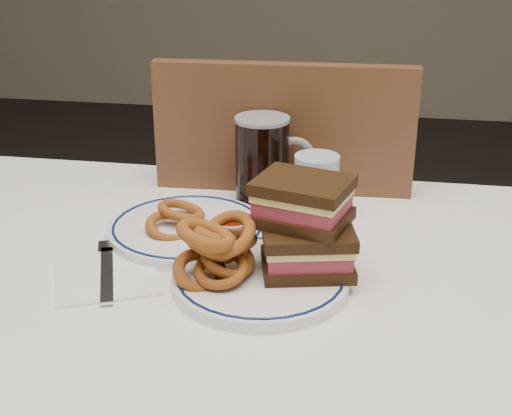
% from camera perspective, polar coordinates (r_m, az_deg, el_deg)
% --- Properties ---
extents(dining_table, '(1.27, 0.87, 0.75)m').
position_cam_1_polar(dining_table, '(1.03, -2.28, -11.05)').
color(dining_table, white).
rests_on(dining_table, floor).
extents(chair_far, '(0.47, 0.47, 0.98)m').
position_cam_1_polar(chair_far, '(1.48, 2.45, -4.58)').
color(chair_far, '#4D2E19').
rests_on(chair_far, floor).
extents(main_plate, '(0.24, 0.24, 0.02)m').
position_cam_1_polar(main_plate, '(0.96, 0.36, -5.70)').
color(main_plate, white).
rests_on(main_plate, dining_table).
extents(reuben_sandwich, '(0.15, 0.14, 0.13)m').
position_cam_1_polar(reuben_sandwich, '(0.95, 3.95, -1.38)').
color(reuben_sandwich, black).
rests_on(reuben_sandwich, main_plate).
extents(onion_rings_main, '(0.12, 0.12, 0.12)m').
position_cam_1_polar(onion_rings_main, '(0.94, -3.16, -3.19)').
color(onion_rings_main, brown).
rests_on(onion_rings_main, main_plate).
extents(ketchup_ramekin, '(0.05, 0.05, 0.03)m').
position_cam_1_polar(ketchup_ramekin, '(1.05, -1.93, -1.64)').
color(ketchup_ramekin, silver).
rests_on(ketchup_ramekin, main_plate).
extents(beer_mug, '(0.14, 0.09, 0.15)m').
position_cam_1_polar(beer_mug, '(1.19, 0.65, 3.83)').
color(beer_mug, black).
rests_on(beer_mug, dining_table).
extents(water_glass, '(0.07, 0.07, 0.11)m').
position_cam_1_polar(water_glass, '(1.13, 4.82, 1.50)').
color(water_glass, '#A5C2D5').
rests_on(water_glass, dining_table).
extents(far_plate, '(0.25, 0.25, 0.02)m').
position_cam_1_polar(far_plate, '(1.11, -5.48, -1.66)').
color(far_plate, white).
rests_on(far_plate, dining_table).
extents(onion_rings_far, '(0.09, 0.12, 0.05)m').
position_cam_1_polar(onion_rings_far, '(1.10, -6.45, -0.84)').
color(onion_rings_far, brown).
rests_on(onion_rings_far, far_plate).
extents(napkin_fork, '(0.18, 0.19, 0.01)m').
position_cam_1_polar(napkin_fork, '(1.01, -11.82, -5.26)').
color(napkin_fork, white).
rests_on(napkin_fork, dining_table).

